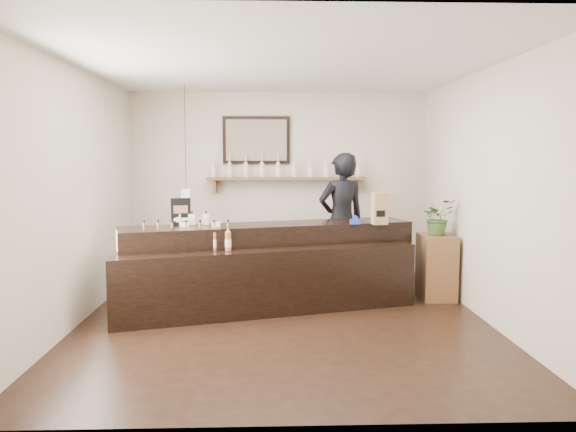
% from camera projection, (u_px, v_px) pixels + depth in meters
% --- Properties ---
extents(ground, '(5.00, 5.00, 0.00)m').
position_uv_depth(ground, '(284.00, 320.00, 6.30)').
color(ground, black).
rests_on(ground, ground).
extents(room_shell, '(5.00, 5.00, 5.00)m').
position_uv_depth(room_shell, '(284.00, 168.00, 6.12)').
color(room_shell, beige).
rests_on(room_shell, ground).
extents(back_wall_decor, '(2.66, 0.96, 1.69)m').
position_uv_depth(back_wall_decor, '(269.00, 161.00, 8.47)').
color(back_wall_decor, brown).
rests_on(back_wall_decor, ground).
extents(counter, '(3.63, 1.91, 1.17)m').
position_uv_depth(counter, '(269.00, 269.00, 6.81)').
color(counter, black).
rests_on(counter, ground).
extents(promo_sign, '(0.23, 0.08, 0.33)m').
position_uv_depth(promo_sign, '(181.00, 212.00, 6.76)').
color(promo_sign, black).
rests_on(promo_sign, counter).
extents(paper_bag, '(0.20, 0.16, 0.39)m').
position_uv_depth(paper_bag, '(380.00, 209.00, 6.84)').
color(paper_bag, '#997B4A').
rests_on(paper_bag, counter).
extents(tape_dispenser, '(0.13, 0.05, 0.11)m').
position_uv_depth(tape_dispenser, '(355.00, 221.00, 6.86)').
color(tape_dispenser, '#1B3BC1').
rests_on(tape_dispenser, counter).
extents(side_cabinet, '(0.43, 0.58, 0.83)m').
position_uv_depth(side_cabinet, '(436.00, 267.00, 7.25)').
color(side_cabinet, brown).
rests_on(side_cabinet, ground).
extents(potted_plant, '(0.53, 0.50, 0.46)m').
position_uv_depth(potted_plant, '(438.00, 217.00, 7.18)').
color(potted_plant, '#375D25').
rests_on(potted_plant, side_cabinet).
extents(shopkeeper, '(0.90, 0.74, 2.13)m').
position_uv_depth(shopkeeper, '(342.00, 212.00, 7.76)').
color(shopkeeper, black).
rests_on(shopkeeper, ground).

